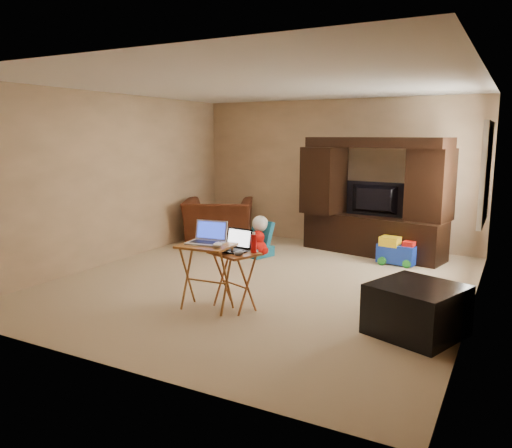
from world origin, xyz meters
The scene contains 22 objects.
floor centered at (0.00, 0.00, 0.00)m, with size 5.50×5.50×0.00m, color tan.
ceiling centered at (0.00, 0.00, 2.50)m, with size 5.50×5.50×0.00m, color silver.
wall_back centered at (0.00, 2.75, 1.25)m, with size 5.00×5.00×0.00m, color tan.
wall_front centered at (0.00, -2.75, 1.25)m, with size 5.00×5.00×0.00m, color tan.
wall_left centered at (-2.50, 0.00, 1.25)m, with size 5.50×5.50×0.00m, color tan.
wall_right centered at (2.50, 0.00, 1.25)m, with size 5.50×5.50×0.00m, color tan.
window_pane centered at (2.48, 1.55, 1.40)m, with size 1.20×1.20×0.00m, color white.
window_frame centered at (2.46, 1.55, 1.40)m, with size 0.06×1.14×1.34m, color white.
entertainment_center centered at (0.83, 2.22, 0.93)m, with size 2.27×0.57×1.86m, color black.
television centered at (0.83, 2.17, 0.89)m, with size 0.94×0.12×0.54m, color black.
recliner centered at (-1.85, 1.85, 0.38)m, with size 1.17×1.03×0.76m, color #46200F.
child_rocker centered at (-0.75, 1.24, 0.28)m, with size 0.42×0.48×0.56m, color #16607B, non-canonical shape.
plush_toy centered at (-0.68, 1.14, 0.22)m, with size 0.39×0.33×0.43m, color red, non-canonical shape.
push_toy centered at (1.34, 1.75, 0.21)m, with size 0.56×0.40×0.42m, color blue, non-canonical shape.
ottoman centered at (2.09, -0.86, 0.24)m, with size 0.76×0.76×0.49m, color black.
tray_table_left centered at (-0.08, -1.21, 0.36)m, with size 0.56×0.45×0.73m, color #A66628.
tray_table_right centered at (0.18, -1.05, 0.32)m, with size 0.49×0.39×0.64m, color brown.
laptop_left centered at (-0.11, -1.18, 0.85)m, with size 0.38×0.31×0.24m, color #AFB0B4.
laptop_right centered at (0.14, -1.03, 0.76)m, with size 0.33×0.28×0.24m, color black.
mouse_left centered at (0.11, -1.28, 0.76)m, with size 0.09×0.15×0.06m, color silver.
mouse_right centered at (0.31, -1.17, 0.67)m, with size 0.08×0.13×0.05m, color #414246.
water_bottle centered at (0.38, -0.97, 0.74)m, with size 0.06×0.06×0.20m, color red.
Camera 1 is at (2.86, -5.60, 1.88)m, focal length 35.00 mm.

